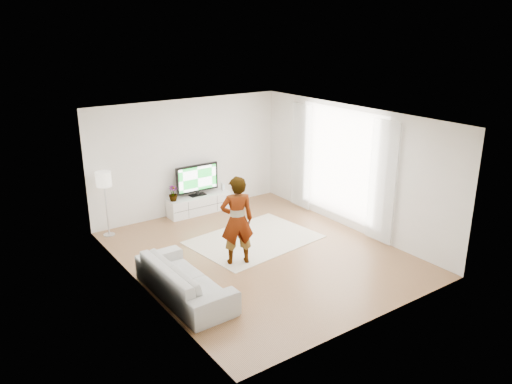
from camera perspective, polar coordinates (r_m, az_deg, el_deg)
floor at (r=10.28m, az=0.41°, el=-7.02°), size 6.00×6.00×0.00m
ceiling at (r=9.41m, az=0.45°, el=8.54°), size 6.00×6.00×0.00m
wall_left at (r=8.63m, az=-13.23°, el=-2.57°), size 0.02×6.00×2.80m
wall_right at (r=11.33m, az=10.81°, el=2.67°), size 0.02×6.00×2.80m
wall_back at (r=12.23m, az=-7.76°, el=4.01°), size 5.00×0.02×2.80m
wall_front at (r=7.67m, az=13.58°, el=-5.34°), size 5.00×0.02×2.80m
window at (r=11.50m, az=9.69°, el=3.24°), size 0.01×2.60×2.50m
curtain_near at (r=10.63m, az=14.24°, el=1.08°), size 0.04×0.70×2.60m
curtain_far at (r=12.40m, az=5.21°, el=4.07°), size 0.04×0.70×2.60m
media_console at (r=12.42m, az=-6.56°, el=-1.38°), size 1.60×0.45×0.45m
television at (r=12.24m, az=-6.73°, el=1.50°), size 1.12×0.22×0.78m
game_console at (r=12.64m, az=-3.84°, el=0.61°), size 0.07×0.15×0.20m
potted_plant at (r=12.00m, az=-9.47°, el=-0.16°), size 0.23×0.23×0.38m
rug at (r=10.89m, az=-0.21°, el=-5.45°), size 2.81×2.17×0.01m
player at (r=9.54m, az=-2.19°, el=-3.26°), size 0.75×0.62×1.76m
sofa at (r=8.73m, az=-8.18°, el=-9.80°), size 0.90×2.22×0.64m
floor_lamp at (r=11.19m, az=-16.99°, el=1.10°), size 0.32×0.32×1.46m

